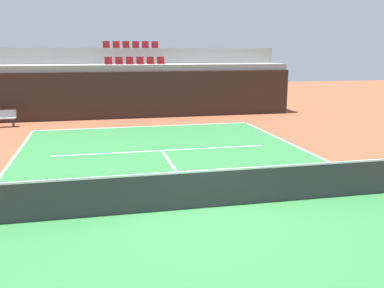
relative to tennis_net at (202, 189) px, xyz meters
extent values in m
plane|color=brown|center=(0.00, 0.00, -0.51)|extent=(80.00, 80.00, 0.00)
cube|color=#2D7238|center=(0.00, 0.00, -0.50)|extent=(11.00, 24.00, 0.01)
cube|color=white|center=(0.00, 11.95, -0.50)|extent=(11.00, 0.10, 0.00)
cube|color=white|center=(0.00, 6.40, -0.50)|extent=(8.26, 0.10, 0.00)
cube|color=white|center=(0.00, 3.20, -0.50)|extent=(0.10, 6.40, 0.00)
cube|color=black|center=(0.00, 14.96, 0.82)|extent=(18.32, 0.30, 2.66)
cube|color=#9E9E99|center=(0.00, 16.31, 1.00)|extent=(18.32, 2.40, 3.02)
cube|color=#9E9E99|center=(0.00, 18.71, 1.48)|extent=(18.32, 2.40, 3.97)
cube|color=maroon|center=(-1.56, 16.31, 2.53)|extent=(0.44, 0.44, 0.04)
cube|color=maroon|center=(-1.56, 16.51, 2.75)|extent=(0.44, 0.04, 0.40)
cube|color=maroon|center=(-0.94, 16.31, 2.53)|extent=(0.44, 0.44, 0.04)
cube|color=maroon|center=(-0.94, 16.51, 2.75)|extent=(0.44, 0.04, 0.40)
cube|color=maroon|center=(-0.31, 16.31, 2.53)|extent=(0.44, 0.44, 0.04)
cube|color=maroon|center=(-0.31, 16.51, 2.75)|extent=(0.44, 0.04, 0.40)
cube|color=maroon|center=(0.31, 16.31, 2.53)|extent=(0.44, 0.44, 0.04)
cube|color=maroon|center=(0.31, 16.51, 2.75)|extent=(0.44, 0.04, 0.40)
cube|color=maroon|center=(0.94, 16.31, 2.53)|extent=(0.44, 0.44, 0.04)
cube|color=maroon|center=(0.94, 16.51, 2.75)|extent=(0.44, 0.04, 0.40)
cube|color=maroon|center=(1.56, 16.31, 2.53)|extent=(0.44, 0.44, 0.04)
cube|color=maroon|center=(1.56, 16.51, 2.75)|extent=(0.44, 0.04, 0.40)
cube|color=maroon|center=(-1.56, 18.71, 3.48)|extent=(0.44, 0.44, 0.04)
cube|color=maroon|center=(-1.56, 18.91, 3.70)|extent=(0.44, 0.04, 0.40)
cube|color=maroon|center=(-0.94, 18.71, 3.48)|extent=(0.44, 0.44, 0.04)
cube|color=maroon|center=(-0.94, 18.91, 3.70)|extent=(0.44, 0.04, 0.40)
cube|color=maroon|center=(-0.31, 18.71, 3.48)|extent=(0.44, 0.44, 0.04)
cube|color=maroon|center=(-0.31, 18.91, 3.70)|extent=(0.44, 0.04, 0.40)
cube|color=maroon|center=(0.31, 18.71, 3.48)|extent=(0.44, 0.44, 0.04)
cube|color=maroon|center=(0.31, 18.91, 3.70)|extent=(0.44, 0.04, 0.40)
cube|color=maroon|center=(0.94, 18.71, 3.48)|extent=(0.44, 0.44, 0.04)
cube|color=maroon|center=(0.94, 18.91, 3.70)|extent=(0.44, 0.04, 0.40)
cube|color=maroon|center=(1.56, 18.71, 3.48)|extent=(0.44, 0.44, 0.04)
cube|color=maroon|center=(1.56, 18.91, 3.70)|extent=(0.44, 0.04, 0.40)
cube|color=#333338|center=(0.00, 0.00, -0.04)|extent=(10.90, 0.02, 0.92)
cube|color=white|center=(0.00, 0.00, 0.45)|extent=(10.90, 0.04, 0.05)
cube|color=#99999E|center=(-7.18, 13.45, -0.06)|extent=(1.50, 0.40, 0.05)
cube|color=#99999E|center=(-7.18, 13.63, 0.16)|extent=(1.50, 0.04, 0.36)
cube|color=#2D2D33|center=(-6.58, 13.31, -0.30)|extent=(0.06, 0.06, 0.42)
cube|color=#2D2D33|center=(-6.58, 13.59, -0.30)|extent=(0.06, 0.06, 0.42)
camera|label=1|loc=(-2.50, -9.82, 3.34)|focal=40.36mm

